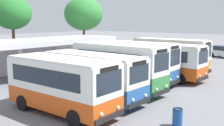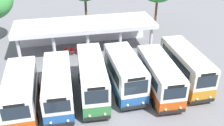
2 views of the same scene
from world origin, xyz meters
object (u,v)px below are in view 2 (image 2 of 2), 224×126
at_px(city_bus_fourth_amber, 125,73).
at_px(city_bus_middle_cream, 92,77).
at_px(city_bus_nearest_orange, 21,91).
at_px(city_bus_far_end_green, 185,66).
at_px(city_bus_fifth_blue, 159,75).
at_px(waiting_chair_middle_seat, 78,50).
at_px(waiting_chair_fourth_seat, 84,49).
at_px(waiting_chair_far_end_seat, 96,48).
at_px(waiting_chair_second_from_end, 72,51).
at_px(waiting_chair_fifth_seat, 90,49).
at_px(city_bus_second_in_row, 58,85).
at_px(waiting_chair_end_by_column, 66,51).

bearing_deg(city_bus_fourth_amber, city_bus_middle_cream, -175.77).
relative_size(city_bus_nearest_orange, city_bus_far_end_green, 0.93).
bearing_deg(city_bus_fifth_blue, waiting_chair_middle_seat, 125.28).
xyz_separation_m(city_bus_far_end_green, waiting_chair_middle_seat, (-9.26, 8.05, -1.33)).
relative_size(waiting_chair_fourth_seat, waiting_chair_far_end_seat, 1.00).
bearing_deg(city_bus_nearest_orange, waiting_chair_second_from_end, 62.37).
distance_m(city_bus_middle_cream, city_bus_far_end_green, 8.78).
bearing_deg(waiting_chair_fifth_seat, city_bus_second_in_row, -114.30).
xyz_separation_m(city_bus_far_end_green, waiting_chair_fifth_seat, (-7.85, 8.04, -1.33)).
xyz_separation_m(city_bus_nearest_orange, city_bus_second_in_row, (2.92, 0.40, -0.04)).
bearing_deg(waiting_chair_fifth_seat, waiting_chair_fourth_seat, 171.40).
height_order(waiting_chair_end_by_column, waiting_chair_fourth_seat, same).
bearing_deg(waiting_chair_second_from_end, city_bus_far_end_green, -38.92).
relative_size(city_bus_fourth_amber, waiting_chair_second_from_end, 7.69).
distance_m(city_bus_middle_cream, waiting_chair_fifth_seat, 8.47).
bearing_deg(waiting_chair_middle_seat, waiting_chair_far_end_seat, 1.21).
height_order(city_bus_second_in_row, waiting_chair_fifth_seat, city_bus_second_in_row).
height_order(city_bus_nearest_orange, city_bus_fifth_blue, city_bus_fifth_blue).
bearing_deg(waiting_chair_fourth_seat, city_bus_middle_cream, -91.48).
xyz_separation_m(city_bus_fifth_blue, waiting_chair_middle_seat, (-6.33, 8.95, -1.21)).
bearing_deg(city_bus_second_in_row, waiting_chair_fifth_seat, 65.70).
xyz_separation_m(waiting_chair_end_by_column, waiting_chair_second_from_end, (0.70, -0.07, 0.00)).
relative_size(waiting_chair_end_by_column, waiting_chair_second_from_end, 1.00).
bearing_deg(city_bus_middle_cream, waiting_chair_middle_seat, 93.33).
height_order(waiting_chair_middle_seat, waiting_chair_far_end_seat, same).
bearing_deg(city_bus_far_end_green, waiting_chair_middle_seat, 138.99).
bearing_deg(waiting_chair_second_from_end, waiting_chair_fourth_seat, 4.51).
height_order(city_bus_second_in_row, city_bus_middle_cream, city_bus_middle_cream).
bearing_deg(city_bus_far_end_green, city_bus_second_in_row, -177.73).
distance_m(waiting_chair_end_by_column, waiting_chair_middle_seat, 1.40).
bearing_deg(waiting_chair_fifth_seat, city_bus_nearest_orange, -127.21).
bearing_deg(waiting_chair_middle_seat, city_bus_fourth_amber, -67.17).
relative_size(waiting_chair_second_from_end, waiting_chair_middle_seat, 1.00).
height_order(waiting_chair_second_from_end, waiting_chair_far_end_seat, same).
bearing_deg(waiting_chair_second_from_end, waiting_chair_fifth_seat, 0.12).
bearing_deg(city_bus_far_end_green, city_bus_nearest_orange, -176.61).
distance_m(city_bus_second_in_row, waiting_chair_second_from_end, 8.76).
bearing_deg(waiting_chair_fourth_seat, city_bus_fifth_blue, -58.11).
xyz_separation_m(city_bus_nearest_orange, waiting_chair_fifth_seat, (6.76, 8.91, -1.20)).
xyz_separation_m(waiting_chair_second_from_end, waiting_chair_fourth_seat, (1.40, 0.11, 0.00)).
relative_size(city_bus_second_in_row, waiting_chair_far_end_seat, 8.66).
height_order(city_bus_fifth_blue, waiting_chair_fourth_seat, city_bus_fifth_blue).
bearing_deg(waiting_chair_end_by_column, city_bus_fourth_amber, -59.46).
height_order(city_bus_middle_cream, city_bus_fourth_amber, city_bus_middle_cream).
height_order(city_bus_fourth_amber, waiting_chair_end_by_column, city_bus_fourth_amber).
distance_m(city_bus_fifth_blue, waiting_chair_far_end_seat, 10.01).
bearing_deg(waiting_chair_far_end_seat, waiting_chair_fourth_seat, 177.73).
distance_m(city_bus_fifth_blue, waiting_chair_second_from_end, 11.44).
bearing_deg(city_bus_second_in_row, waiting_chair_second_from_end, 78.45).
relative_size(waiting_chair_middle_seat, waiting_chair_fourth_seat, 1.00).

